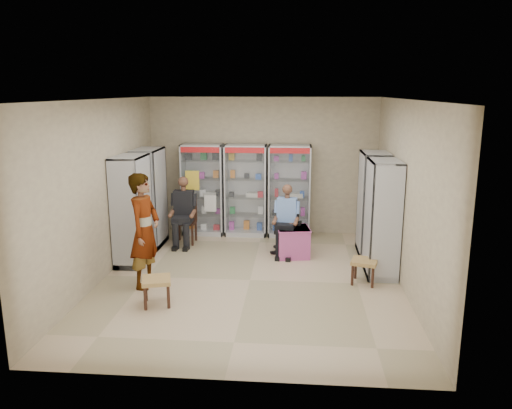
# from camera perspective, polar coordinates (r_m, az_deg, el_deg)

# --- Properties ---
(floor) EXTENTS (6.00, 6.00, 0.00)m
(floor) POSITION_cam_1_polar(r_m,az_deg,el_deg) (8.55, -0.68, -8.63)
(floor) COLOR tan
(floor) RESTS_ON ground
(room_shell) EXTENTS (5.02, 6.02, 3.01)m
(room_shell) POSITION_cam_1_polar(r_m,az_deg,el_deg) (8.03, -0.72, 4.54)
(room_shell) COLOR #BEB08D
(room_shell) RESTS_ON ground
(cabinet_back_left) EXTENTS (0.90, 0.50, 2.00)m
(cabinet_back_left) POSITION_cam_1_polar(r_m,az_deg,el_deg) (11.05, -6.07, 1.70)
(cabinet_back_left) COLOR #A8A9AF
(cabinet_back_left) RESTS_ON floor
(cabinet_back_mid) EXTENTS (0.90, 0.50, 2.00)m
(cabinet_back_mid) POSITION_cam_1_polar(r_m,az_deg,el_deg) (10.91, -1.16, 1.62)
(cabinet_back_mid) COLOR #BABCC2
(cabinet_back_mid) RESTS_ON floor
(cabinet_back_right) EXTENTS (0.90, 0.50, 2.00)m
(cabinet_back_right) POSITION_cam_1_polar(r_m,az_deg,el_deg) (10.86, 3.83, 1.54)
(cabinet_back_right) COLOR silver
(cabinet_back_right) RESTS_ON floor
(cabinet_right_far) EXTENTS (0.90, 0.50, 2.00)m
(cabinet_right_far) POSITION_cam_1_polar(r_m,az_deg,el_deg) (9.86, 13.22, 0.05)
(cabinet_right_far) COLOR #9EA0A5
(cabinet_right_far) RESTS_ON floor
(cabinet_right_near) EXTENTS (0.90, 0.50, 2.00)m
(cabinet_right_near) POSITION_cam_1_polar(r_m,az_deg,el_deg) (8.80, 14.23, -1.55)
(cabinet_right_near) COLOR #A3A4AA
(cabinet_right_near) RESTS_ON floor
(cabinet_left_far) EXTENTS (0.90, 0.50, 2.00)m
(cabinet_left_far) POSITION_cam_1_polar(r_m,az_deg,el_deg) (10.39, -12.08, 0.75)
(cabinet_left_far) COLOR silver
(cabinet_left_far) RESTS_ON floor
(cabinet_left_near) EXTENTS (0.90, 0.50, 2.00)m
(cabinet_left_near) POSITION_cam_1_polar(r_m,az_deg,el_deg) (9.37, -13.99, -0.67)
(cabinet_left_near) COLOR #A2A4A9
(cabinet_left_near) RESTS_ON floor
(wooden_chair) EXTENTS (0.42, 0.42, 0.94)m
(wooden_chair) POSITION_cam_1_polar(r_m,az_deg,el_deg) (10.52, -8.08, -1.89)
(wooden_chair) COLOR #312113
(wooden_chair) RESTS_ON floor
(seated_customer) EXTENTS (0.44, 0.60, 1.34)m
(seated_customer) POSITION_cam_1_polar(r_m,az_deg,el_deg) (10.43, -8.17, -0.90)
(seated_customer) COLOR black
(seated_customer) RESTS_ON floor
(office_chair) EXTENTS (0.62, 0.62, 1.02)m
(office_chair) POSITION_cam_1_polar(r_m,az_deg,el_deg) (9.80, 3.56, -2.66)
(office_chair) COLOR black
(office_chair) RESTS_ON floor
(seated_shopkeeper) EXTENTS (0.50, 0.64, 1.30)m
(seated_shopkeeper) POSITION_cam_1_polar(r_m,az_deg,el_deg) (9.72, 3.57, -1.95)
(seated_shopkeeper) COLOR #6799CB
(seated_shopkeeper) RESTS_ON floor
(pink_trunk) EXTENTS (0.68, 0.66, 0.57)m
(pink_trunk) POSITION_cam_1_polar(r_m,az_deg,el_deg) (9.66, 4.22, -4.29)
(pink_trunk) COLOR #C24D98
(pink_trunk) RESTS_ON floor
(tea_glass) EXTENTS (0.07, 0.07, 0.10)m
(tea_glass) POSITION_cam_1_polar(r_m,az_deg,el_deg) (9.54, 4.02, -2.40)
(tea_glass) COLOR #571107
(tea_glass) RESTS_ON pink_trunk
(woven_stool_a) EXTENTS (0.50, 0.50, 0.41)m
(woven_stool_a) POSITION_cam_1_polar(r_m,az_deg,el_deg) (8.54, 12.24, -7.48)
(woven_stool_a) COLOR #A18644
(woven_stool_a) RESTS_ON floor
(woven_stool_b) EXTENTS (0.51, 0.51, 0.42)m
(woven_stool_b) POSITION_cam_1_polar(r_m,az_deg,el_deg) (7.70, -11.26, -9.71)
(woven_stool_b) COLOR #AB7B48
(woven_stool_b) RESTS_ON floor
(standing_man) EXTENTS (0.57, 0.75, 1.87)m
(standing_man) POSITION_cam_1_polar(r_m,az_deg,el_deg) (8.22, -12.61, -2.94)
(standing_man) COLOR gray
(standing_man) RESTS_ON floor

